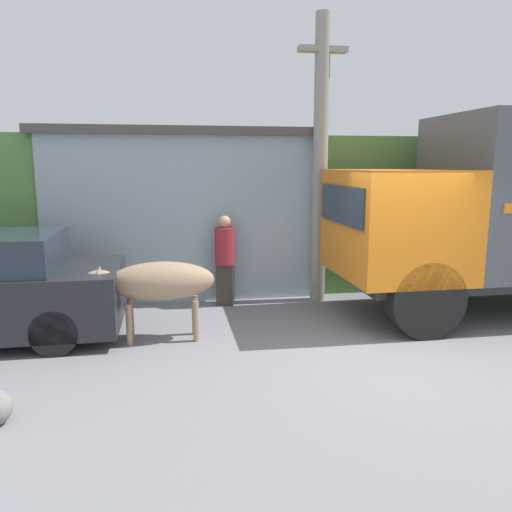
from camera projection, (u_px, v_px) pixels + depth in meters
name	position (u px, v px, depth m)	size (l,w,h in m)	color
ground_plane	(396.00, 355.00, 6.96)	(60.00, 60.00, 0.00)	gray
hillside_embankment	(288.00, 204.00, 13.06)	(32.00, 6.47, 3.17)	#568442
building_backdrop	(181.00, 210.00, 10.50)	(5.40, 2.70, 3.31)	#99ADB7
brown_cow	(159.00, 282.00, 7.40)	(1.89, 0.58, 1.20)	#9E7F60
pedestrian_on_hill	(225.00, 257.00, 9.28)	(0.46, 0.46, 1.69)	#38332D
utility_pole	(320.00, 158.00, 9.31)	(0.90, 0.28, 5.29)	gray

